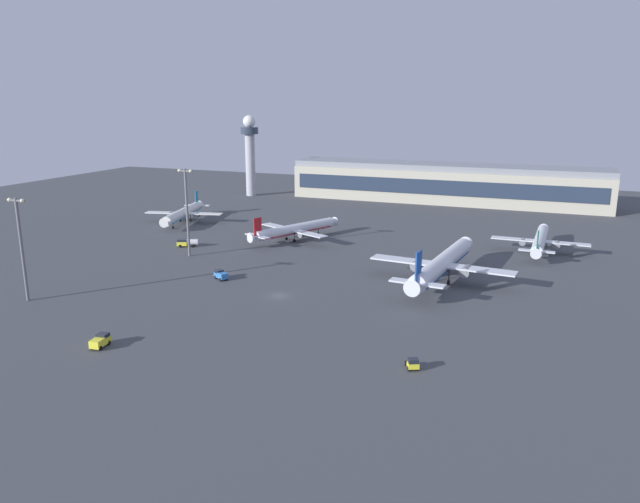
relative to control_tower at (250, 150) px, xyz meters
The scene contains 13 objects.
ground_plane 150.32m from the control_tower, 59.75° to the right, with size 416.00×416.00×0.00m, color #424449.
terminal_building 89.15m from the control_tower, ahead, with size 133.31×22.40×16.40m.
control_tower is the anchor object (origin of this frame).
airplane_near_gate 150.25m from the control_tower, 44.03° to the right, with size 35.89×46.03×11.80m.
airplane_mid_apron 96.25m from the control_tower, 53.88° to the right, with size 26.81×33.92×9.24m.
airplane_taxiway_distant 68.16m from the control_tower, 83.79° to the right, with size 28.32×36.12×9.37m.
airplane_far_stand 144.69m from the control_tower, 26.39° to the right, with size 27.51×35.39×9.09m.
fuel_truck 102.30m from the control_tower, 73.28° to the right, with size 6.63×4.28×2.35m.
baggage_tractor 135.83m from the control_tower, 65.35° to the right, with size 4.55×3.86×2.25m.
pushback_tug 192.89m from the control_tower, 54.18° to the right, with size 2.96×3.55×2.05m.
cargo_loader 177.72m from the control_tower, 70.99° to the right, with size 2.56×4.39×2.25m.
apron_light_west 111.61m from the control_tower, 71.22° to the right, with size 4.80×0.90×24.91m.
apron_light_east 154.27m from the control_tower, 80.88° to the right, with size 4.80×0.90×23.17m.
Camera 1 is at (56.89, -118.52, 43.71)m, focal length 33.93 mm.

